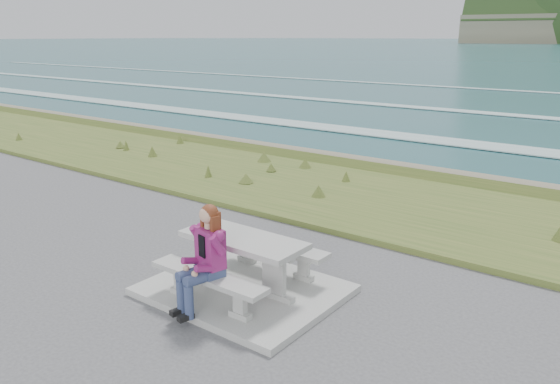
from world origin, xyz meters
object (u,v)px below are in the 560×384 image
(bench_seaward, at_px, (274,249))
(picnic_table, at_px, (243,248))
(seated_woman, at_px, (201,273))
(bench_landward, at_px, (208,281))

(bench_seaward, bearing_deg, picnic_table, -90.00)
(picnic_table, distance_m, seated_woman, 0.83)
(bench_seaward, relative_size, seated_woman, 1.29)
(picnic_table, bearing_deg, bench_landward, -90.00)
(bench_seaward, distance_m, seated_woman, 1.54)
(seated_woman, bearing_deg, bench_landward, 105.08)
(bench_landward, height_order, seated_woman, seated_woman)
(bench_seaward, bearing_deg, bench_landward, -90.00)
(picnic_table, distance_m, bench_seaward, 0.74)
(bench_landward, distance_m, bench_seaward, 1.40)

